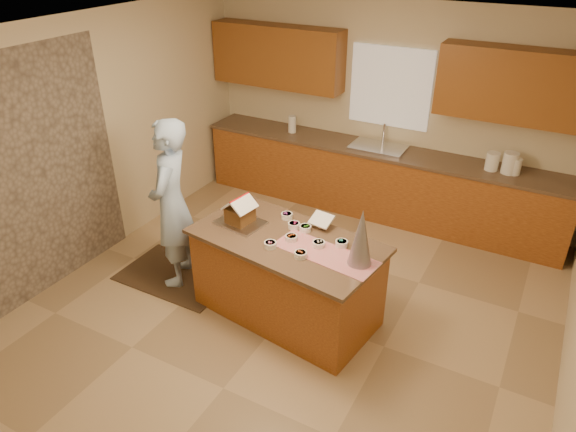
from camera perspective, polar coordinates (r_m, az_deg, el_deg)
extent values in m
plane|color=tan|center=(5.44, -0.08, -10.39)|extent=(5.50, 5.50, 0.00)
plane|color=silver|center=(4.26, -0.11, 18.82)|extent=(5.50, 5.50, 0.00)
plane|color=beige|center=(7.06, 10.88, 11.24)|extent=(5.50, 5.50, 0.00)
plane|color=beige|center=(3.07, -27.09, -18.72)|extent=(5.50, 5.50, 0.00)
plane|color=beige|center=(6.19, -21.02, 7.23)|extent=(5.50, 5.50, 0.00)
plane|color=gray|center=(5.78, -26.45, 3.42)|extent=(0.00, 2.50, 2.50)
cube|color=white|center=(6.95, 11.03, 13.53)|extent=(1.05, 0.03, 1.00)
cube|color=#A55D22|center=(7.13, 9.41, 3.65)|extent=(4.80, 0.60, 0.88)
cube|color=brown|center=(6.94, 9.72, 7.07)|extent=(4.85, 0.63, 0.04)
cube|color=brown|center=(7.36, -1.15, 16.91)|extent=(1.85, 0.35, 0.80)
cube|color=brown|center=(6.46, 24.19, 12.68)|extent=(1.85, 0.35, 0.80)
cube|color=silver|center=(6.95, 9.71, 7.00)|extent=(0.70, 0.45, 0.12)
cylinder|color=silver|center=(7.04, 10.33, 8.75)|extent=(0.03, 0.03, 0.28)
cube|color=#A55D22|center=(5.18, -0.15, -6.81)|extent=(1.84, 1.10, 0.85)
cube|color=brown|center=(4.93, -0.15, -2.65)|extent=(1.92, 1.19, 0.04)
cube|color=red|center=(4.71, 4.07, -4.08)|extent=(1.00, 0.48, 0.01)
cube|color=silver|center=(5.18, -5.17, -0.72)|extent=(0.48, 0.39, 0.02)
cube|color=white|center=(5.06, 3.63, -0.39)|extent=(0.23, 0.19, 0.09)
cone|color=#B1B1BD|center=(4.48, 7.92, -2.32)|extent=(0.24, 0.24, 0.53)
cube|color=black|center=(6.07, -11.91, -6.33)|extent=(1.24, 0.81, 0.01)
imported|color=#9FBCE2|center=(5.56, -12.47, 1.26)|extent=(0.66, 0.78, 1.83)
cylinder|color=white|center=(6.63, 21.25, 5.54)|extent=(0.15, 0.15, 0.21)
cylinder|color=white|center=(6.60, 22.91, 5.31)|extent=(0.17, 0.17, 0.25)
cylinder|color=white|center=(6.61, 23.38, 4.96)|extent=(0.14, 0.14, 0.19)
cylinder|color=white|center=(7.36, 0.46, 9.92)|extent=(0.11, 0.11, 0.23)
cube|color=#563116|center=(5.13, -5.21, 0.14)|extent=(0.24, 0.26, 0.15)
cube|color=white|center=(5.11, -5.79, 1.62)|extent=(0.18, 0.29, 0.12)
cube|color=white|center=(5.03, -4.75, 1.23)|extent=(0.18, 0.29, 0.12)
cylinder|color=red|center=(5.04, -5.30, 1.98)|extent=(0.06, 0.27, 0.02)
cylinder|color=white|center=(4.80, 3.33, -3.06)|extent=(0.12, 0.12, 0.05)
cylinder|color=#C7236D|center=(5.08, 0.65, -1.02)|extent=(0.12, 0.12, 0.05)
cylinder|color=pink|center=(4.78, -1.92, -3.12)|extent=(0.12, 0.12, 0.05)
cylinder|color=orange|center=(4.88, 0.36, -2.40)|extent=(0.12, 0.12, 0.05)
cylinder|color=#DC5A26|center=(4.65, 1.37, -4.19)|extent=(0.12, 0.12, 0.05)
cylinder|color=green|center=(5.03, 1.89, -1.34)|extent=(0.12, 0.12, 0.05)
cylinder|color=purple|center=(5.24, -0.12, 0.02)|extent=(0.12, 0.12, 0.05)
cylinder|color=#30B6AF|center=(4.82, 5.82, -2.98)|extent=(0.12, 0.12, 0.05)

